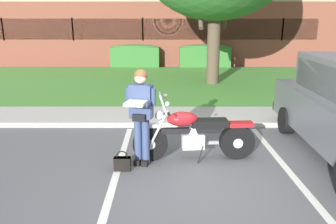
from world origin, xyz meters
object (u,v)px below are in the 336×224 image
handbag (122,163)px  brick_building (147,29)px  hedge_center_left (204,55)px  motorcycle (198,134)px  rider_person (140,110)px  hedge_left (135,55)px

handbag → brick_building: 18.10m
hedge_center_left → brick_building: (-3.34, 5.10, 1.29)m
brick_building → handbag: bearing=-88.2°
motorcycle → hedge_center_left: 12.48m
rider_person → brick_building: (-0.90, 17.74, 0.93)m
rider_person → brick_building: bearing=92.9°
handbag → hedge_left: (-0.99, 12.90, 0.51)m
rider_person → hedge_left: (-1.30, 12.64, -0.36)m
hedge_left → brick_building: brick_building is taller
motorcycle → rider_person: size_ratio=1.32×
motorcycle → hedge_left: bearing=100.6°
handbag → hedge_center_left: (2.76, 12.90, 0.51)m
rider_person → hedge_left: size_ratio=0.66×
hedge_center_left → brick_building: bearing=123.2°
brick_building → motorcycle: bearing=-83.8°
hedge_center_left → brick_building: size_ratio=0.12×
rider_person → motorcycle: bearing=13.2°
motorcycle → hedge_left: (-2.32, 12.40, 0.16)m
rider_person → handbag: bearing=-140.3°
motorcycle → handbag: size_ratio=6.23×
motorcycle → hedge_center_left: size_ratio=0.82×
brick_building → rider_person: bearing=-87.1°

